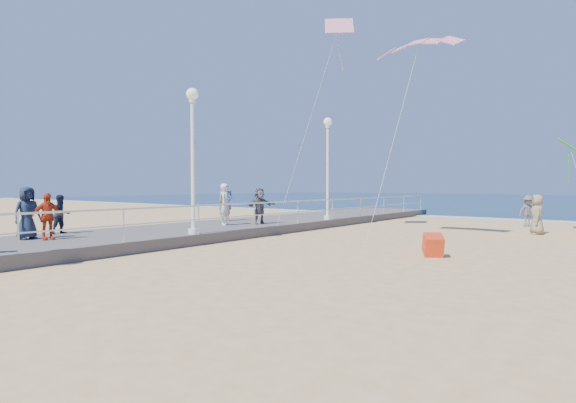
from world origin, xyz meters
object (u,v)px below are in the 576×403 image
Objects in this scene: spectator_7 at (61,214)px; lamp_post_mid at (193,145)px; lamp_post_far at (328,157)px; spectator_4 at (27,213)px; spectator_6 at (225,202)px; beach_walker_c at (537,215)px; woman_holding_toddler at (225,204)px; box_kite at (433,247)px; spectator_5 at (260,206)px; beach_walker_a at (528,211)px; toddler_held at (230,198)px; spectator_3 at (47,216)px.

lamp_post_mid is at bearing -57.26° from spectator_7.
lamp_post_far reaches higher than spectator_4.
spectator_6 is 1.06× the size of beach_walker_c.
woman_holding_toddler is 3.12× the size of box_kite.
spectator_5 is 2.56m from spectator_6.
beach_walker_a is at bearing 62.44° from lamp_post_mid.
woman_holding_toddler is at bearing -13.49° from spectator_4.
lamp_post_mid is 3.20× the size of beach_walker_a.
spectator_7 is at bearing -167.51° from beach_walker_a.
toddler_held is 0.43× the size of beach_walker_a.
beach_walker_a is (8.24, 15.80, -2.83)m from lamp_post_mid.
spectator_3 is (-0.61, -7.44, -0.17)m from woman_holding_toddler.
toddler_held is at bearing -99.11° from spectator_6.
lamp_post_far is 8.87× the size of box_kite.
spectator_7 is at bearing 137.87° from woman_holding_toddler.
lamp_post_far is 2.84× the size of woman_holding_toddler.
lamp_post_far is 7.51× the size of toddler_held.
woman_holding_toddler is 1.13× the size of beach_walker_a.
spectator_4 is at bearing -147.25° from spectator_6.
spectator_7 is (-3.91, -11.93, -2.54)m from lamp_post_far.
spectator_6 reaches higher than beach_walker_a.
lamp_post_mid is 5.51m from spectator_7.
spectator_4 reaches higher than beach_walker_a.
spectator_5 is 14.39m from beach_walker_a.
spectator_4 is 1.77m from spectator_7.
toddler_held is at bearing 114.73° from lamp_post_mid.
lamp_post_far is 10.72m from box_kite.
spectator_6 reaches higher than spectator_3.
lamp_post_mid is 9.03m from box_kite.
beach_walker_a is (9.84, 12.33, -0.77)m from toddler_held.
box_kite is at bearing -68.91° from spectator_7.
spectator_3 is 1.07× the size of spectator_7.
spectator_3 is 0.81× the size of spectator_6.
spectator_6 is (-3.52, 5.02, -2.32)m from lamp_post_mid.
spectator_3 is (-2.35, -13.12, -2.49)m from lamp_post_far.
lamp_post_far reaches higher than toddler_held.
lamp_post_mid reaches higher than spectator_4.
toddler_held is 0.46× the size of spectator_3.
lamp_post_mid is 5.89m from spectator_4.
woman_holding_toddler reaches higher than spectator_4.
box_kite is (7.95, 2.65, -3.36)m from lamp_post_mid.
toddler_held is 0.41× the size of spectator_4.
spectator_4 is at bearing -163.61° from beach_walker_a.
spectator_3 is 12.36m from box_kite.
toddler_held is (-1.60, 3.47, -2.06)m from lamp_post_mid.
toddler_held is 13.70m from beach_walker_c.
toddler_held is 1.18× the size of box_kite.
beach_walker_a is at bearing -33.25° from spectator_4.
spectator_4 is 2.91× the size of box_kite.
woman_holding_toddler is at bearing -104.03° from spectator_6.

